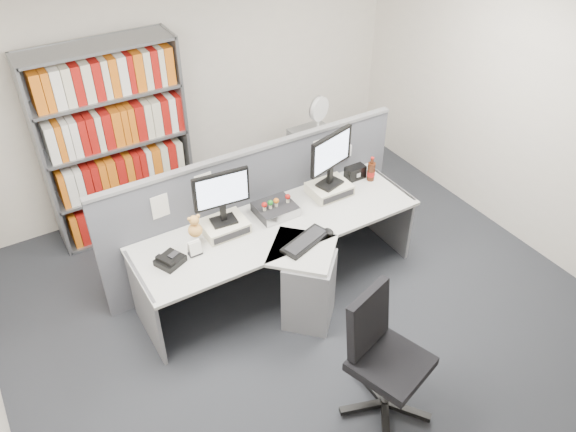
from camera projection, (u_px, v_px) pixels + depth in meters
ground at (327, 340)px, 4.98m from camera, size 5.50×5.50×0.00m
room_shell at (338, 163)px, 3.89m from camera, size 5.04×5.54×2.72m
partition at (255, 206)px, 5.44m from camera, size 3.00×0.08×1.27m
desk at (291, 261)px, 5.11m from camera, size 2.60×1.20×0.72m
monitor_riser_left at (224, 226)px, 4.99m from camera, size 0.38×0.31×0.10m
monitor_riser_right at (330, 189)px, 5.45m from camera, size 0.38×0.31×0.10m
monitor_left at (222, 193)px, 4.79m from camera, size 0.49×0.18×0.50m
monitor_right at (331, 155)px, 5.23m from camera, size 0.51×0.23×0.53m
desktop_pc at (275, 209)px, 5.20m from camera, size 0.35×0.31×0.09m
figurines at (275, 202)px, 5.12m from camera, size 0.29×0.05×0.09m
keyboard at (306, 241)px, 4.89m from camera, size 0.50×0.32×0.03m
mouse at (329, 232)px, 4.98m from camera, size 0.07×0.11×0.04m
desk_phone at (170, 260)px, 4.67m from camera, size 0.26×0.25×0.09m
desk_calendar at (195, 249)px, 4.75m from camera, size 0.11×0.08×0.13m
plush_toy at (195, 227)px, 4.76m from camera, size 0.12×0.12×0.21m
speaker at (355, 173)px, 5.64m from camera, size 0.20×0.11×0.13m
cola_bottle at (371, 172)px, 5.60m from camera, size 0.08×0.08×0.25m
shelving_unit at (115, 146)px, 5.68m from camera, size 1.41×0.40×2.00m
filing_cabinet at (317, 162)px, 6.62m from camera, size 0.45×0.61×0.70m
desk_fan at (319, 112)px, 6.23m from camera, size 0.27×0.17×0.46m
office_chair at (382, 353)px, 4.16m from camera, size 0.69×0.67×1.04m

